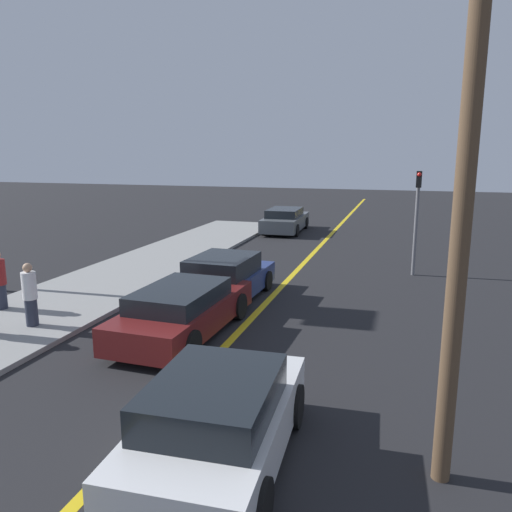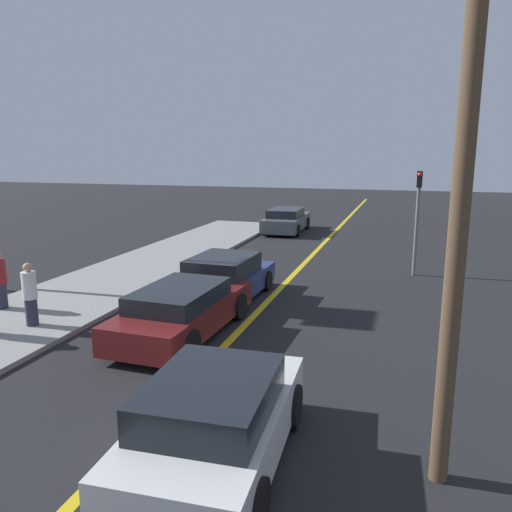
{
  "view_description": "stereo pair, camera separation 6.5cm",
  "coord_description": "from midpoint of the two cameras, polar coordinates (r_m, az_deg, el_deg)",
  "views": [
    {
      "loc": [
        3.7,
        1.0,
        4.27
      ],
      "look_at": [
        -0.28,
        14.22,
        1.38
      ],
      "focal_mm": 35.0,
      "sensor_mm": 36.0,
      "label": 1
    },
    {
      "loc": [
        3.76,
        1.02,
        4.27
      ],
      "look_at": [
        -0.28,
        14.22,
        1.38
      ],
      "focal_mm": 35.0,
      "sensor_mm": 36.0,
      "label": 2
    }
  ],
  "objects": [
    {
      "name": "car_parked_left_lot",
      "position": [
        27.16,
        3.56,
        4.1
      ],
      "size": [
        2.05,
        4.62,
        1.28
      ],
      "rotation": [
        0.0,
        0.0,
        0.02
      ],
      "color": "#4C5156",
      "rests_on": "ground_plane"
    },
    {
      "name": "sidewalk_left",
      "position": [
        17.11,
        -16.48,
        -2.92
      ],
      "size": [
        3.79,
        29.51,
        0.12
      ],
      "color": "gray",
      "rests_on": "ground_plane"
    },
    {
      "name": "car_near_right_lane",
      "position": [
        7.21,
        -4.33,
        -18.29
      ],
      "size": [
        2.05,
        3.9,
        1.35
      ],
      "rotation": [
        0.0,
        0.0,
        0.05
      ],
      "color": "silver",
      "rests_on": "ground_plane"
    },
    {
      "name": "car_far_distant",
      "position": [
        14.71,
        -3.47,
        -2.54
      ],
      "size": [
        2.1,
        4.04,
        1.31
      ],
      "rotation": [
        0.0,
        0.0,
        -0.03
      ],
      "color": "navy",
      "rests_on": "ground_plane"
    },
    {
      "name": "pedestrian_mid_group",
      "position": [
        13.24,
        -24.29,
        -4.02
      ],
      "size": [
        0.34,
        0.34,
        1.56
      ],
      "color": "#282D3D",
      "rests_on": "sidewalk_left"
    },
    {
      "name": "traffic_light",
      "position": [
        18.05,
        18.07,
        4.85
      ],
      "size": [
        0.18,
        0.4,
        3.64
      ],
      "color": "slate",
      "rests_on": "ground_plane"
    },
    {
      "name": "car_ahead_center",
      "position": [
        11.98,
        -8.18,
        -6.11
      ],
      "size": [
        2.03,
        4.64,
        1.22
      ],
      "rotation": [
        0.0,
        0.0,
        -0.03
      ],
      "color": "maroon",
      "rests_on": "ground_plane"
    },
    {
      "name": "utility_pole",
      "position": [
        6.42,
        22.66,
        6.19
      ],
      "size": [
        0.24,
        0.24,
        7.48
      ],
      "color": "brown",
      "rests_on": "ground_plane"
    },
    {
      "name": "road_center_line",
      "position": [
        17.91,
        4.52,
        -2.0
      ],
      "size": [
        0.2,
        60.0,
        0.01
      ],
      "color": "gold",
      "rests_on": "ground_plane"
    }
  ]
}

